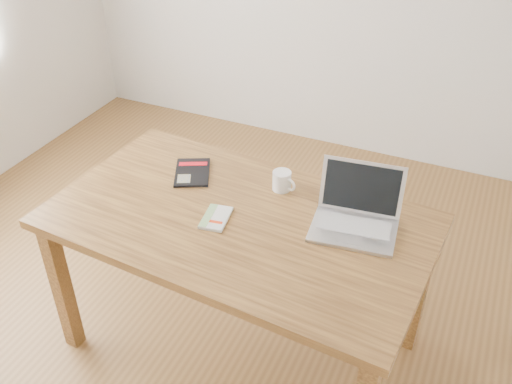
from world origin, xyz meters
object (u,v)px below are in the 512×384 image
at_px(laptop, 356,215).
at_px(black_guidebook, 192,172).
at_px(white_guidebook, 216,218).
at_px(coffee_mug, 282,181).
at_px(desk, 239,235).

bearing_deg(laptop, black_guidebook, 168.83).
relative_size(white_guidebook, coffee_mug, 1.52).
xyz_separation_m(white_guidebook, coffee_mug, (0.16, 0.30, 0.04)).
bearing_deg(laptop, white_guidebook, -166.11).
xyz_separation_m(desk, coffee_mug, (0.09, 0.26, 0.13)).
bearing_deg(coffee_mug, white_guidebook, -98.18).
bearing_deg(desk, white_guidebook, -143.95).
height_order(desk, laptop, laptop).
relative_size(black_guidebook, laptop, 0.75).
relative_size(desk, black_guidebook, 5.91).
bearing_deg(laptop, desk, -168.33).
relative_size(laptop, coffee_mug, 3.15).
relative_size(white_guidebook, laptop, 0.48).
bearing_deg(black_guidebook, white_guidebook, -71.31).
height_order(desk, coffee_mug, coffee_mug).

